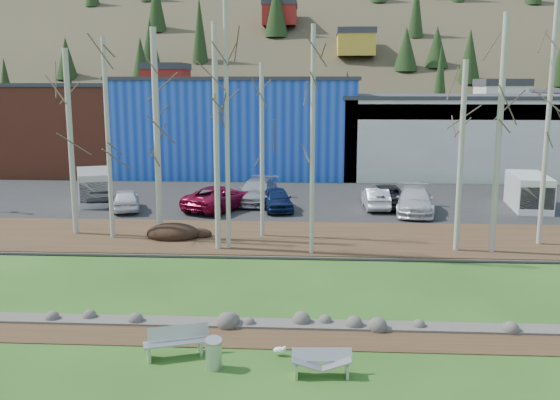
# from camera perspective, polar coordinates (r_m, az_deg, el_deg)

# --- Properties ---
(ground) EXTENTS (200.00, 200.00, 0.00)m
(ground) POSITION_cam_1_polar(r_m,az_deg,el_deg) (17.92, 0.45, -15.15)
(ground) COLOR #234916
(ground) RESTS_ON ground
(dirt_strip) EXTENTS (80.00, 1.80, 0.03)m
(dirt_strip) POSITION_cam_1_polar(r_m,az_deg,el_deg) (19.83, 0.77, -12.48)
(dirt_strip) COLOR #382616
(dirt_strip) RESTS_ON ground
(near_bank_rocks) EXTENTS (80.00, 0.80, 0.50)m
(near_bank_rocks) POSITION_cam_1_polar(r_m,az_deg,el_deg) (20.75, 0.90, -11.43)
(near_bank_rocks) COLOR #47423D
(near_bank_rocks) RESTS_ON ground
(river) EXTENTS (80.00, 8.00, 0.90)m
(river) POSITION_cam_1_polar(r_m,az_deg,el_deg) (24.60, 1.32, -7.84)
(river) COLOR black
(river) RESTS_ON ground
(far_bank_rocks) EXTENTS (80.00, 0.80, 0.46)m
(far_bank_rocks) POSITION_cam_1_polar(r_m,az_deg,el_deg) (28.52, 1.62, -5.23)
(far_bank_rocks) COLOR #47423D
(far_bank_rocks) RESTS_ON ground
(far_bank) EXTENTS (80.00, 7.00, 0.15)m
(far_bank) POSITION_cam_1_polar(r_m,az_deg,el_deg) (31.59, 1.80, -3.52)
(far_bank) COLOR #382616
(far_bank) RESTS_ON ground
(parking_lot) EXTENTS (80.00, 14.00, 0.14)m
(parking_lot) POSITION_cam_1_polar(r_m,az_deg,el_deg) (41.84, 2.20, -0.01)
(parking_lot) COLOR black
(parking_lot) RESTS_ON ground
(building_brick) EXTENTS (16.32, 12.24, 7.80)m
(building_brick) POSITION_cam_1_polar(r_m,az_deg,el_deg) (60.57, -20.95, 6.26)
(building_brick) COLOR brown
(building_brick) RESTS_ON ground
(building_blue) EXTENTS (20.40, 12.24, 8.30)m
(building_blue) POSITION_cam_1_polar(r_m,az_deg,el_deg) (55.65, -3.69, 6.87)
(building_blue) COLOR #133CB4
(building_blue) RESTS_ON ground
(building_white) EXTENTS (18.36, 12.24, 6.80)m
(building_white) POSITION_cam_1_polar(r_m,az_deg,el_deg) (56.39, 14.88, 5.83)
(building_white) COLOR beige
(building_white) RESTS_ON ground
(hillside) EXTENTS (160.00, 72.00, 35.00)m
(hillside) POSITION_cam_1_polar(r_m,az_deg,el_deg) (100.59, 3.01, 16.17)
(hillside) COLOR #35311F
(hillside) RESTS_ON ground
(bench_intact) EXTENTS (1.83, 1.08, 0.88)m
(bench_intact) POSITION_cam_1_polar(r_m,az_deg,el_deg) (18.72, -9.52, -12.65)
(bench_intact) COLOR #B1B3B6
(bench_intact) RESTS_ON ground
(bench_damaged) EXTENTS (1.65, 0.63, 0.72)m
(bench_damaged) POSITION_cam_1_polar(r_m,az_deg,el_deg) (17.44, 3.83, -14.62)
(bench_damaged) COLOR #B1B3B6
(bench_damaged) RESTS_ON ground
(litter_bin) EXTENTS (0.56, 0.56, 0.80)m
(litter_bin) POSITION_cam_1_polar(r_m,az_deg,el_deg) (17.85, -6.07, -13.91)
(litter_bin) COLOR #B1B3B6
(litter_bin) RESTS_ON ground
(seagull) EXTENTS (0.43, 0.20, 0.31)m
(seagull) POSITION_cam_1_polar(r_m,az_deg,el_deg) (18.60, -0.01, -13.56)
(seagull) COLOR gold
(seagull) RESTS_ON ground
(dirt_mound) EXTENTS (2.68, 1.89, 0.53)m
(dirt_mound) POSITION_cam_1_polar(r_m,az_deg,el_deg) (31.85, -9.76, -2.92)
(dirt_mound) COLOR black
(dirt_mound) RESTS_ON far_bank
(birch_0) EXTENTS (0.28, 0.28, 9.34)m
(birch_0) POSITION_cam_1_polar(r_m,az_deg,el_deg) (33.28, -18.59, 4.96)
(birch_0) COLOR beige
(birch_0) RESTS_ON far_bank
(birch_1) EXTENTS (0.23, 0.23, 9.82)m
(birch_1) POSITION_cam_1_polar(r_m,az_deg,el_deg) (31.82, -15.45, 5.32)
(birch_1) COLOR beige
(birch_1) RESTS_ON far_bank
(birch_2) EXTENTS (0.31, 0.31, 10.29)m
(birch_2) POSITION_cam_1_polar(r_m,az_deg,el_deg) (31.47, -11.20, 5.88)
(birch_2) COLOR beige
(birch_2) RESTS_ON far_bank
(birch_3) EXTENTS (0.21, 0.21, 11.65)m
(birch_3) POSITION_cam_1_polar(r_m,az_deg,el_deg) (28.67, -4.88, 6.96)
(birch_3) COLOR beige
(birch_3) RESTS_ON far_bank
(birch_4) EXTENTS (0.26, 0.26, 10.33)m
(birch_4) POSITION_cam_1_polar(r_m,az_deg,el_deg) (28.68, -5.85, 5.62)
(birch_4) COLOR beige
(birch_4) RESTS_ON far_bank
(birch_5) EXTENTS (0.21, 0.21, 8.63)m
(birch_5) POSITION_cam_1_polar(r_m,az_deg,el_deg) (31.14, -1.65, 4.50)
(birch_5) COLOR beige
(birch_5) RESTS_ON far_bank
(birch_6) EXTENTS (0.21, 0.21, 10.15)m
(birch_6) POSITION_cam_1_polar(r_m,az_deg,el_deg) (27.74, 2.99, 5.30)
(birch_6) COLOR beige
(birch_6) RESTS_ON far_bank
(birch_7) EXTENTS (0.27, 0.27, 10.67)m
(birch_7) POSITION_cam_1_polar(r_m,az_deg,el_deg) (29.61, 19.38, 5.56)
(birch_7) COLOR beige
(birch_7) RESTS_ON far_bank
(birch_8) EXTENTS (0.25, 0.25, 8.67)m
(birch_8) POSITION_cam_1_polar(r_m,az_deg,el_deg) (29.46, 16.20, 3.77)
(birch_8) COLOR beige
(birch_8) RESTS_ON far_bank
(birch_9) EXTENTS (0.23, 0.23, 12.03)m
(birch_9) POSITION_cam_1_polar(r_m,az_deg,el_deg) (31.85, 23.32, 6.84)
(birch_9) COLOR beige
(birch_9) RESTS_ON far_bank
(car_0) EXTENTS (2.64, 4.22, 1.34)m
(car_0) POSITION_cam_1_polar(r_m,az_deg,el_deg) (39.13, -13.92, 0.04)
(car_0) COLOR white
(car_0) RESTS_ON parking_lot
(car_1) EXTENTS (3.12, 4.94, 1.54)m
(car_1) POSITION_cam_1_polar(r_m,az_deg,el_deg) (42.28, -16.19, 0.84)
(car_1) COLOR black
(car_1) RESTS_ON parking_lot
(car_2) EXTENTS (4.60, 5.89, 1.49)m
(car_2) POSITION_cam_1_polar(r_m,az_deg,el_deg) (38.32, -5.53, 0.20)
(car_2) COLOR maroon
(car_2) RESTS_ON parking_lot
(car_3) EXTENTS (2.77, 5.47, 1.52)m
(car_3) POSITION_cam_1_polar(r_m,az_deg,el_deg) (40.36, -2.10, 0.80)
(car_3) COLOR #9FA0A7
(car_3) RESTS_ON parking_lot
(car_4) EXTENTS (2.38, 4.25, 1.37)m
(car_4) POSITION_cam_1_polar(r_m,az_deg,el_deg) (38.02, -0.27, 0.07)
(car_4) COLOR #0E1C45
(car_4) RESTS_ON parking_lot
(car_5) EXTENTS (1.53, 4.03, 1.31)m
(car_5) POSITION_cam_1_polar(r_m,az_deg,el_deg) (38.98, 8.74, 0.17)
(car_5) COLOR silver
(car_5) RESTS_ON parking_lot
(car_6) EXTENTS (2.73, 5.27, 1.42)m
(car_6) POSITION_cam_1_polar(r_m,az_deg,el_deg) (39.77, 9.65, 0.43)
(car_6) COLOR black
(car_6) RESTS_ON parking_lot
(car_7) EXTENTS (2.78, 5.51, 1.53)m
(car_7) POSITION_cam_1_polar(r_m,az_deg,el_deg) (38.03, 12.19, -0.04)
(car_7) COLOR silver
(car_7) RESTS_ON parking_lot
(van_white) EXTENTS (2.51, 5.00, 2.11)m
(van_white) POSITION_cam_1_polar(r_m,az_deg,el_deg) (41.31, 21.82, 0.67)
(van_white) COLOR white
(van_white) RESTS_ON parking_lot
(van_grey) EXTENTS (3.61, 5.14, 2.08)m
(van_grey) POSITION_cam_1_polar(r_m,az_deg,el_deg) (42.11, -16.63, 1.15)
(van_grey) COLOR #B0B3B5
(van_grey) RESTS_ON parking_lot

